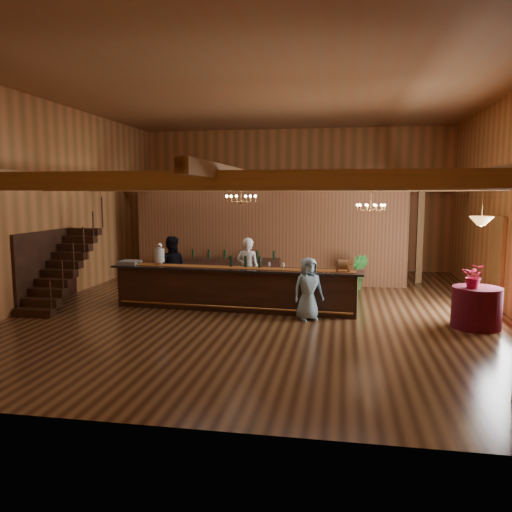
% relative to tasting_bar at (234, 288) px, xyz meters
% --- Properties ---
extents(floor, '(14.00, 14.00, 0.00)m').
position_rel_tasting_bar_xyz_m(floor, '(0.79, 0.42, -0.56)').
color(floor, brown).
rests_on(floor, ground).
extents(ceiling, '(14.00, 14.00, 0.00)m').
position_rel_tasting_bar_xyz_m(ceiling, '(0.79, 0.42, 4.94)').
color(ceiling, '#945C34').
rests_on(ceiling, wall_back).
extents(wall_back, '(12.00, 0.10, 5.50)m').
position_rel_tasting_bar_xyz_m(wall_back, '(0.79, 7.42, 2.19)').
color(wall_back, '#BB6F3B').
rests_on(wall_back, floor).
extents(wall_front, '(12.00, 0.10, 5.50)m').
position_rel_tasting_bar_xyz_m(wall_front, '(0.79, -6.58, 2.19)').
color(wall_front, '#BB6F3B').
rests_on(wall_front, floor).
extents(wall_left, '(0.10, 14.00, 5.50)m').
position_rel_tasting_bar_xyz_m(wall_left, '(-5.21, 0.42, 2.19)').
color(wall_left, '#BB6F3B').
rests_on(wall_left, floor).
extents(beam_grid, '(11.90, 13.90, 0.39)m').
position_rel_tasting_bar_xyz_m(beam_grid, '(0.79, 0.92, 2.68)').
color(beam_grid, '#A47231').
rests_on(beam_grid, wall_left).
extents(support_posts, '(9.20, 10.20, 3.20)m').
position_rel_tasting_bar_xyz_m(support_posts, '(0.79, -0.08, 1.04)').
color(support_posts, '#A47231').
rests_on(support_posts, floor).
extents(partition_wall, '(9.00, 0.18, 3.10)m').
position_rel_tasting_bar_xyz_m(partition_wall, '(0.29, 3.92, 0.99)').
color(partition_wall, brown).
rests_on(partition_wall, floor).
extents(window_right_back, '(0.12, 1.05, 1.75)m').
position_rel_tasting_bar_xyz_m(window_right_back, '(6.74, 1.42, 0.99)').
color(window_right_back, white).
rests_on(window_right_back, wall_right).
extents(staircase, '(1.00, 2.80, 2.00)m').
position_rel_tasting_bar_xyz_m(staircase, '(-4.66, -0.32, 0.44)').
color(staircase, '#3E2217').
rests_on(staircase, floor).
extents(backroom_boxes, '(4.10, 0.60, 1.10)m').
position_rel_tasting_bar_xyz_m(backroom_boxes, '(0.49, 5.92, -0.03)').
color(backroom_boxes, '#3E2217').
rests_on(backroom_boxes, floor).
extents(tasting_bar, '(6.62, 1.24, 1.11)m').
position_rel_tasting_bar_xyz_m(tasting_bar, '(0.00, 0.00, 0.00)').
color(tasting_bar, '#3E2217').
rests_on(tasting_bar, floor).
extents(beverage_dispenser, '(0.26, 0.26, 0.60)m').
position_rel_tasting_bar_xyz_m(beverage_dispenser, '(-2.08, 0.18, 0.83)').
color(beverage_dispenser, silver).
rests_on(beverage_dispenser, tasting_bar).
extents(glass_rack_tray, '(0.50, 0.50, 0.10)m').
position_rel_tasting_bar_xyz_m(glass_rack_tray, '(-2.91, 0.13, 0.59)').
color(glass_rack_tray, gray).
rests_on(glass_rack_tray, tasting_bar).
extents(raffle_drum, '(0.34, 0.24, 0.30)m').
position_rel_tasting_bar_xyz_m(raffle_drum, '(2.76, -0.22, 0.72)').
color(raffle_drum, brown).
rests_on(raffle_drum, tasting_bar).
extents(bar_bottle_0, '(0.07, 0.07, 0.30)m').
position_rel_tasting_bar_xyz_m(bar_bottle_0, '(-0.12, 0.13, 0.69)').
color(bar_bottle_0, black).
rests_on(bar_bottle_0, tasting_bar).
extents(bar_bottle_1, '(0.07, 0.07, 0.30)m').
position_rel_tasting_bar_xyz_m(bar_bottle_1, '(0.27, 0.11, 0.69)').
color(bar_bottle_1, black).
rests_on(bar_bottle_1, tasting_bar).
extents(bar_bottle_2, '(0.07, 0.07, 0.30)m').
position_rel_tasting_bar_xyz_m(bar_bottle_2, '(0.65, 0.09, 0.69)').
color(bar_bottle_2, black).
rests_on(bar_bottle_2, tasting_bar).
extents(backbar_shelf, '(3.15, 0.71, 0.88)m').
position_rel_tasting_bar_xyz_m(backbar_shelf, '(-0.80, 3.43, -0.12)').
color(backbar_shelf, '#3E2217').
rests_on(backbar_shelf, floor).
extents(round_table, '(1.07, 1.07, 0.92)m').
position_rel_tasting_bar_xyz_m(round_table, '(5.72, -0.81, -0.10)').
color(round_table, '#5C0B17').
rests_on(round_table, floor).
extents(chandelier_left, '(0.80, 0.80, 0.48)m').
position_rel_tasting_bar_xyz_m(chandelier_left, '(0.10, 0.42, 2.31)').
color(chandelier_left, '#B67B3D').
rests_on(chandelier_left, beam_grid).
extents(chandelier_right, '(0.80, 0.80, 0.74)m').
position_rel_tasting_bar_xyz_m(chandelier_right, '(3.51, 2.21, 2.06)').
color(chandelier_right, '#B67B3D').
rests_on(chandelier_right, beam_grid).
extents(pendant_lamp, '(0.52, 0.52, 0.90)m').
position_rel_tasting_bar_xyz_m(pendant_lamp, '(5.72, -0.81, 1.85)').
color(pendant_lamp, '#B67B3D').
rests_on(pendant_lamp, beam_grid).
extents(bartender, '(0.73, 0.55, 1.81)m').
position_rel_tasting_bar_xyz_m(bartender, '(0.20, 0.82, 0.35)').
color(bartender, white).
rests_on(bartender, floor).
extents(staff_second, '(0.98, 0.81, 1.81)m').
position_rel_tasting_bar_xyz_m(staff_second, '(-2.01, 0.86, 0.35)').
color(staff_second, black).
rests_on(staff_second, floor).
extents(guest, '(0.87, 0.75, 1.50)m').
position_rel_tasting_bar_xyz_m(guest, '(1.96, -0.73, 0.19)').
color(guest, '#8DB6C6').
rests_on(guest, floor).
extents(floor_plant, '(0.67, 0.56, 1.12)m').
position_rel_tasting_bar_xyz_m(floor_plant, '(3.23, 3.28, 0.01)').
color(floor_plant, '#256F21').
rests_on(floor_plant, floor).
extents(table_flowers, '(0.61, 0.57, 0.55)m').
position_rel_tasting_bar_xyz_m(table_flowers, '(5.60, -0.94, 0.64)').
color(table_flowers, '#B70E36').
rests_on(table_flowers, round_table).
extents(table_vase, '(0.16, 0.16, 0.27)m').
position_rel_tasting_bar_xyz_m(table_vase, '(5.58, -0.89, 0.50)').
color(table_vase, '#B67B3D').
rests_on(table_vase, round_table).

